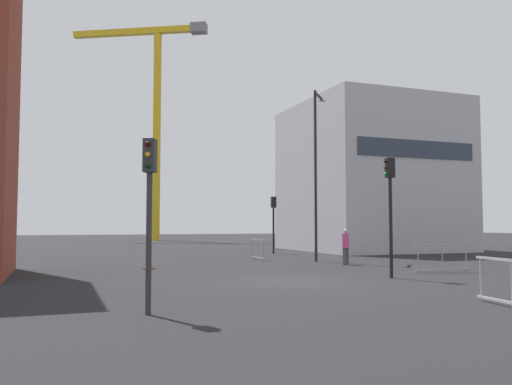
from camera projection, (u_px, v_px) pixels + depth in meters
The scene contains 12 objects.
ground at pixel (294, 281), 17.24m from camera, with size 160.00×160.00×0.00m, color black.
office_block at pixel (370, 178), 38.16m from camera, with size 10.27×10.86×10.40m.
construction_crane at pixel (155, 100), 60.91m from camera, with size 14.53×8.61×24.81m.
streetlamp_tall at pixel (316, 162), 26.80m from camera, with size 1.40×1.51×8.62m.
traffic_light_corner at pixel (390, 197), 18.37m from camera, with size 0.38×0.28×4.17m.
traffic_light_near at pixel (274, 215), 33.49m from camera, with size 0.37×0.25×3.59m.
traffic_light_far at pixel (149, 195), 11.02m from camera, with size 0.34×0.39×3.64m.
pedestrian_walking at pixel (346, 244), 24.22m from camera, with size 0.34×0.34×1.63m.
safety_barrier_rear at pixel (442, 258), 20.34m from camera, with size 2.28×0.38×1.08m.
safety_barrier_mid_span at pixel (512, 282), 11.80m from camera, with size 0.37×2.40×1.08m.
safety_barrier_left_run at pixel (258, 249), 27.82m from camera, with size 0.20×2.15×1.08m.
traffic_cone_by_barrier at pixel (149, 264), 21.93m from camera, with size 0.48×0.48×0.48m.
Camera 1 is at (-7.29, -15.83, 1.86)m, focal length 37.19 mm.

